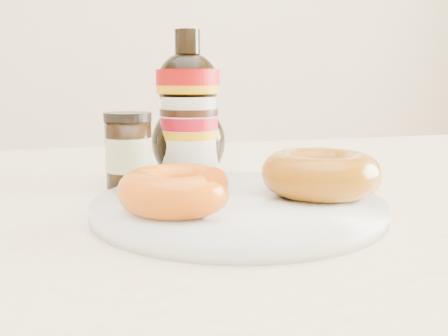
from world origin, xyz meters
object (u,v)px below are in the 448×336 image
object	(u,v)px
donut_bitten	(177,190)
dark_jar	(129,151)
syrup_bottle	(188,105)
donut_whole	(320,173)
dining_table	(193,272)
nutella_jar	(189,135)
plate	(238,205)

from	to	relation	value
donut_bitten	dark_jar	distance (m)	0.17
syrup_bottle	dark_jar	world-z (taller)	syrup_bottle
dark_jar	donut_whole	bearing A→B (deg)	-39.61
dark_jar	syrup_bottle	bearing A→B (deg)	30.03
donut_bitten	donut_whole	distance (m)	0.15
donut_bitten	donut_whole	xyz separation A→B (m)	(0.15, 0.02, 0.00)
dining_table	dark_jar	distance (m)	0.16
nutella_jar	dark_jar	size ratio (longest dim) A/B	1.18
dining_table	nutella_jar	xyz separation A→B (m)	(0.02, 0.11, 0.14)
syrup_bottle	dining_table	bearing A→B (deg)	-100.00
donut_bitten	syrup_bottle	xyz separation A→B (m)	(0.05, 0.21, 0.06)
plate	nutella_jar	world-z (taller)	nutella_jar
dining_table	plate	distance (m)	0.12
donut_whole	dark_jar	bearing A→B (deg)	140.39
dining_table	donut_whole	world-z (taller)	donut_whole
donut_whole	nutella_jar	world-z (taller)	nutella_jar
syrup_bottle	donut_whole	bearing A→B (deg)	-63.84
dining_table	syrup_bottle	bearing A→B (deg)	80.00
syrup_bottle	dark_jar	distance (m)	0.11
plate	donut_bitten	size ratio (longest dim) A/B	2.72
dining_table	syrup_bottle	world-z (taller)	syrup_bottle
plate	donut_whole	size ratio (longest dim) A/B	2.37
dining_table	donut_bitten	xyz separation A→B (m)	(-0.03, -0.09, 0.11)
nutella_jar	syrup_bottle	world-z (taller)	syrup_bottle
syrup_bottle	dark_jar	bearing A→B (deg)	-149.97
dark_jar	plate	bearing A→B (deg)	-58.17
dining_table	donut_bitten	distance (m)	0.15
dining_table	plate	world-z (taller)	plate
donut_bitten	nutella_jar	world-z (taller)	nutella_jar
dining_table	dark_jar	size ratio (longest dim) A/B	15.90
donut_bitten	syrup_bottle	size ratio (longest dim) A/B	0.54
donut_whole	syrup_bottle	distance (m)	0.22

